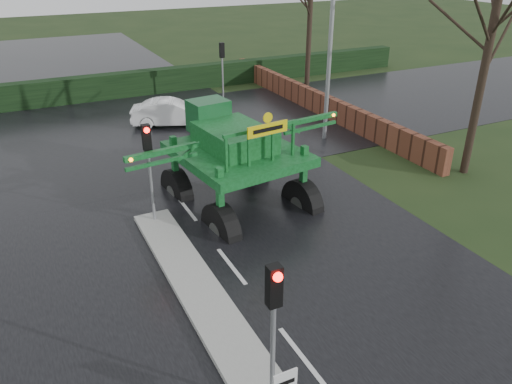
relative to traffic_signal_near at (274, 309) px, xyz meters
name	(u,v)px	position (x,y,z in m)	size (l,w,h in m)	color
ground	(301,356)	(1.30, 1.01, -2.59)	(140.00, 140.00, 0.00)	black
road_main	(170,187)	(1.30, 11.01, -2.59)	(14.00, 80.00, 0.02)	black
road_cross	(133,140)	(1.30, 17.01, -2.58)	(80.00, 12.00, 0.02)	black
median_island	(202,296)	(0.00, 4.01, -2.51)	(1.20, 10.00, 0.16)	gray
hedge_row	(100,87)	(1.30, 25.01, -1.84)	(44.00, 0.90, 1.50)	black
brick_wall	(316,101)	(11.80, 17.01, -1.99)	(0.40, 20.00, 1.20)	#592D1E
traffic_signal_near	(274,309)	(0.00, 0.00, 0.00)	(0.26, 0.33, 3.52)	gray
traffic_signal_mid	(148,153)	(0.00, 8.50, 0.00)	(0.26, 0.33, 3.52)	gray
traffic_signal_far	(222,59)	(7.80, 21.02, 0.00)	(0.26, 0.33, 3.52)	gray
street_light_right	(327,10)	(9.49, 13.01, 3.40)	(3.85, 0.30, 10.00)	gray
tree_right_near	(489,45)	(12.80, 7.01, 2.61)	(5.60, 5.60, 9.64)	black
crop_sprayer	(216,166)	(1.81, 7.30, -0.34)	(8.48, 5.75, 4.76)	black
white_sedan	(173,125)	(3.72, 18.25, -2.59)	(1.44, 4.14, 1.36)	white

